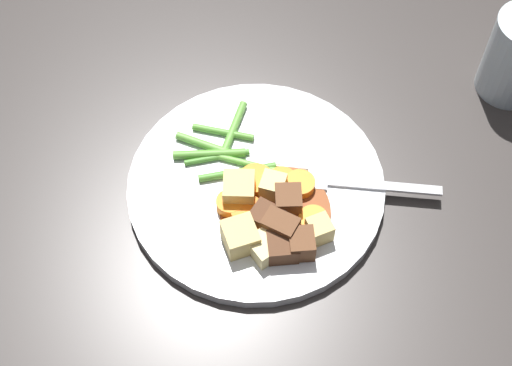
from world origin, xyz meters
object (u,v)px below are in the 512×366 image
object	(u,v)px
carrot_slice_4	(247,212)
potato_chunk_0	(239,190)
carrot_slice_5	(300,185)
carrot_slice_6	(296,221)
dinner_plate	(256,186)
carrot_slice_0	(254,236)
potato_chunk_2	(273,187)
potato_chunk_3	(319,230)
carrot_slice_7	(259,178)
fork	(349,183)
meat_chunk_1	(288,201)
meat_chunk_3	(280,227)
carrot_slice_1	(230,204)
carrot_slice_2	(313,220)
meat_chunk_4	(298,246)
carrot_slice_3	(282,181)
meat_chunk_2	(283,247)
potato_chunk_1	(240,236)
potato_chunk_4	(264,248)
meat_chunk_0	(267,219)

from	to	relation	value
carrot_slice_4	potato_chunk_0	distance (m)	0.02
carrot_slice_5	carrot_slice_6	size ratio (longest dim) A/B	1.25
dinner_plate	carrot_slice_0	distance (m)	0.07
potato_chunk_2	potato_chunk_3	world-z (taller)	same
carrot_slice_5	carrot_slice_7	size ratio (longest dim) A/B	0.86
potato_chunk_2	fork	xyz separation A→B (m)	(0.03, 0.07, -0.01)
dinner_plate	meat_chunk_1	world-z (taller)	meat_chunk_1
meat_chunk_1	meat_chunk_3	world-z (taller)	same
carrot_slice_0	meat_chunk_3	world-z (taller)	meat_chunk_3
carrot_slice_1	potato_chunk_2	distance (m)	0.05
meat_chunk_1	potato_chunk_2	bearing A→B (deg)	-171.02
carrot_slice_0	meat_chunk_1	bearing A→B (deg)	106.45
meat_chunk_1	fork	size ratio (longest dim) A/B	0.18
meat_chunk_1	carrot_slice_7	bearing A→B (deg)	-168.21
carrot_slice_0	carrot_slice_2	bearing A→B (deg)	76.90
dinner_plate	meat_chunk_4	distance (m)	0.09
carrot_slice_3	potato_chunk_3	xyz separation A→B (m)	(0.07, 0.00, 0.01)
potato_chunk_3	carrot_slice_1	bearing A→B (deg)	-139.44
potato_chunk_2	meat_chunk_3	world-z (taller)	meat_chunk_3
carrot_slice_7	potato_chunk_3	xyz separation A→B (m)	(0.08, 0.02, 0.01)
dinner_plate	carrot_slice_6	xyz separation A→B (m)	(0.06, 0.01, 0.01)
potato_chunk_0	meat_chunk_2	bearing A→B (deg)	4.88
carrot_slice_0	carrot_slice_5	size ratio (longest dim) A/B	1.13
meat_chunk_3	fork	bearing A→B (deg)	99.69
carrot_slice_3	potato_chunk_1	distance (m)	0.08
carrot_slice_3	carrot_slice_7	size ratio (longest dim) A/B	0.80
meat_chunk_3	carrot_slice_6	bearing A→B (deg)	98.05
meat_chunk_2	carrot_slice_6	bearing A→B (deg)	127.25
carrot_slice_4	potato_chunk_4	world-z (taller)	potato_chunk_4
dinner_plate	meat_chunk_2	size ratio (longest dim) A/B	8.97
carrot_slice_1	fork	world-z (taller)	carrot_slice_1
dinner_plate	carrot_slice_4	world-z (taller)	carrot_slice_4
potato_chunk_4	meat_chunk_1	size ratio (longest dim) A/B	1.08
meat_chunk_0	fork	distance (m)	0.10
potato_chunk_1	meat_chunk_3	world-z (taller)	meat_chunk_3
potato_chunk_0	potato_chunk_1	xyz separation A→B (m)	(0.05, -0.02, -0.00)
potato_chunk_3	meat_chunk_2	xyz separation A→B (m)	(-0.00, -0.04, -0.00)
meat_chunk_3	fork	size ratio (longest dim) A/B	0.22
carrot_slice_1	potato_chunk_0	world-z (taller)	potato_chunk_0
carrot_slice_6	potato_chunk_0	distance (m)	0.06
carrot_slice_3	potato_chunk_2	xyz separation A→B (m)	(0.00, -0.01, 0.01)
potato_chunk_3	meat_chunk_0	bearing A→B (deg)	-133.49
meat_chunk_3	carrot_slice_2	bearing A→B (deg)	80.37
carrot_slice_3	meat_chunk_0	world-z (taller)	meat_chunk_0
potato_chunk_2	carrot_slice_6	bearing A→B (deg)	2.42
carrot_slice_5	potato_chunk_2	bearing A→B (deg)	-107.98
meat_chunk_0	meat_chunk_2	size ratio (longest dim) A/B	1.04
carrot_slice_4	potato_chunk_0	world-z (taller)	potato_chunk_0
potato_chunk_3	carrot_slice_5	bearing A→B (deg)	167.63
carrot_slice_1	meat_chunk_3	world-z (taller)	meat_chunk_3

